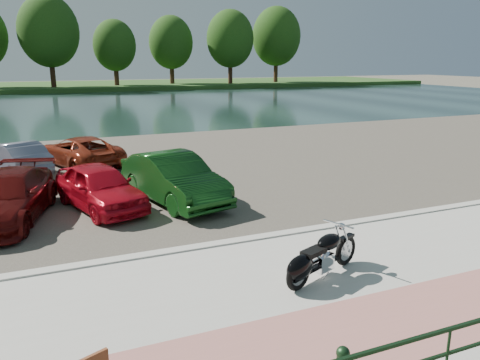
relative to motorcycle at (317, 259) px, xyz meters
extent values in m
plane|color=#595447|center=(-0.06, 0.57, -0.56)|extent=(200.00, 200.00, 0.00)
cube|color=#B3B1A8|center=(-0.06, -0.43, -0.51)|extent=(60.00, 6.00, 0.10)
cube|color=#A9675F|center=(-0.06, -1.93, -0.46)|extent=(60.00, 2.00, 0.01)
cube|color=#B3B1A8|center=(-0.06, 2.57, -0.49)|extent=(60.00, 0.30, 0.14)
cube|color=#433D36|center=(-0.06, 11.57, -0.54)|extent=(60.00, 18.00, 0.04)
cube|color=#192D2A|center=(-0.06, 40.57, -0.56)|extent=(120.00, 40.00, 0.00)
cube|color=#234619|center=(-0.06, 72.57, -0.26)|extent=(120.00, 24.00, 0.60)
cylinder|color=black|center=(-0.06, -3.43, -0.01)|extent=(0.04, 0.04, 0.90)
cube|color=black|center=(-0.06, -3.43, 0.42)|extent=(24.00, 0.05, 0.05)
cube|color=black|center=(-0.06, -3.43, 0.04)|extent=(24.00, 0.04, 0.04)
sphere|color=black|center=(-1.56, -3.13, 0.26)|extent=(0.18, 0.18, 0.18)
cylinder|color=#341E13|center=(-3.06, 65.17, 2.96)|extent=(0.70, 0.70, 5.85)
ellipsoid|color=#1A3D10|center=(-3.06, 65.17, 7.64)|extent=(8.19, 8.19, 9.83)
cylinder|color=#341E13|center=(5.94, 66.57, 2.29)|extent=(0.70, 0.70, 4.50)
ellipsoid|color=#1A3D10|center=(5.94, 66.57, 5.89)|extent=(6.30, 6.30, 7.56)
cylinder|color=#341E13|center=(14.94, 67.97, 2.51)|extent=(0.70, 0.70, 4.95)
ellipsoid|color=#1A3D10|center=(14.94, 67.97, 6.47)|extent=(6.93, 6.93, 8.32)
cylinder|color=#341E13|center=(23.94, 65.17, 2.74)|extent=(0.70, 0.70, 5.40)
ellipsoid|color=#1A3D10|center=(23.94, 65.17, 7.06)|extent=(7.56, 7.56, 9.07)
cylinder|color=#341E13|center=(32.94, 66.57, 2.96)|extent=(0.70, 0.70, 5.85)
ellipsoid|color=#1A3D10|center=(32.94, 66.57, 7.64)|extent=(8.19, 8.19, 9.83)
torus|color=black|center=(0.97, 0.39, -0.12)|extent=(0.68, 0.37, 0.68)
torus|color=black|center=(-0.56, -0.23, -0.12)|extent=(0.68, 0.37, 0.68)
cylinder|color=#B2B2B7|center=(0.97, 0.39, -0.12)|extent=(0.45, 0.23, 0.46)
cylinder|color=#B2B2B7|center=(-0.56, -0.23, -0.12)|extent=(0.45, 0.23, 0.46)
cylinder|color=silver|center=(0.88, 0.24, 0.18)|extent=(0.32, 0.17, 0.63)
cylinder|color=silver|center=(0.80, 0.43, 0.18)|extent=(0.32, 0.17, 0.63)
cylinder|color=silver|center=(0.66, 0.26, 0.57)|extent=(0.31, 0.71, 0.04)
sphere|color=silver|center=(0.76, 0.30, 0.49)|extent=(0.21, 0.21, 0.16)
sphere|color=silver|center=(0.82, 0.33, 0.49)|extent=(0.14, 0.14, 0.11)
cube|color=black|center=(0.97, 0.39, 0.19)|extent=(0.47, 0.30, 0.06)
cube|color=black|center=(0.21, 0.08, -0.18)|extent=(1.15, 0.54, 0.08)
cube|color=silver|center=(0.16, 0.06, -0.11)|extent=(0.54, 0.47, 0.34)
cylinder|color=silver|center=(0.25, 0.10, 0.09)|extent=(0.29, 0.26, 0.27)
cylinder|color=silver|center=(0.07, 0.02, 0.09)|extent=(0.29, 0.26, 0.27)
ellipsoid|color=black|center=(0.37, 0.14, 0.26)|extent=(0.77, 0.59, 0.32)
cube|color=black|center=(-0.12, -0.05, 0.20)|extent=(0.61, 0.47, 0.10)
ellipsoid|color=black|center=(-0.51, -0.21, 0.00)|extent=(0.80, 0.58, 0.50)
cube|color=black|center=(-0.56, -0.23, -0.07)|extent=(0.44, 0.32, 0.30)
cylinder|color=silver|center=(-0.18, 0.09, -0.24)|extent=(1.05, 0.50, 0.09)
cylinder|color=silver|center=(-0.18, 0.09, -0.16)|extent=(1.05, 0.50, 0.09)
cylinder|color=#B2B2B7|center=(0.13, -0.15, -0.33)|extent=(0.07, 0.14, 0.22)
imported|color=#4C0C0A|center=(-5.99, 6.66, 0.16)|extent=(3.05, 5.04, 1.37)
imported|color=#B50C1B|center=(-3.46, 6.78, 0.16)|extent=(2.74, 4.32, 1.37)
imported|color=#103C12|center=(-1.20, 6.61, 0.25)|extent=(2.68, 4.93, 1.54)
imported|color=slate|center=(-5.91, 12.70, 0.12)|extent=(2.62, 4.15, 1.29)
imported|color=maroon|center=(-3.51, 13.21, 0.12)|extent=(3.59, 5.03, 1.27)
camera|label=1|loc=(-4.82, -7.46, 3.92)|focal=35.00mm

